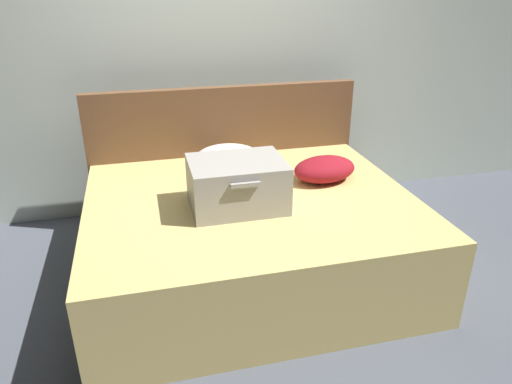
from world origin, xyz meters
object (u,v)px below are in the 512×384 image
(pillow_near_headboard, at_px, (325,169))
(pillow_center_head, at_px, (228,156))
(hard_case_large, at_px, (237,183))
(bed, at_px, (251,237))

(pillow_near_headboard, relative_size, pillow_center_head, 0.96)
(pillow_near_headboard, bearing_deg, pillow_center_head, 145.49)
(pillow_near_headboard, bearing_deg, hard_case_large, -159.71)
(bed, bearing_deg, pillow_center_head, 93.86)
(bed, relative_size, pillow_near_headboard, 4.64)
(hard_case_large, xyz_separation_m, pillow_center_head, (0.07, 0.67, -0.07))
(pillow_center_head, bearing_deg, pillow_near_headboard, -34.51)
(bed, distance_m, hard_case_large, 0.46)
(bed, distance_m, pillow_center_head, 0.69)
(bed, distance_m, pillow_near_headboard, 0.70)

